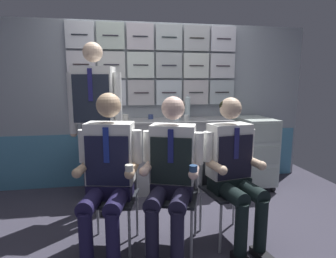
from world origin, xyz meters
The scene contains 16 objects.
ground centered at (0.00, 0.00, -0.02)m, with size 4.80×4.80×0.04m, color #373543.
galley_bulkhead centered at (-0.01, 1.37, 1.13)m, with size 4.20×0.14×2.15m.
galley_counter centered at (0.03, 1.09, 0.46)m, with size 1.74×0.53×0.91m.
service_trolley centered at (1.25, 0.99, 0.49)m, with size 0.40×0.65×0.92m.
folding_chair_left centered at (-0.56, -0.05, 0.52)m, with size 0.48×0.48×0.85m.
crew_member_left centered at (-0.60, -0.20, 0.72)m, with size 0.53×0.68×1.30m.
folding_chair_center centered at (-0.05, -0.12, 0.52)m, with size 0.51×0.51×0.85m.
crew_member_center centered at (-0.11, -0.27, 0.70)m, with size 0.54×0.68×1.27m.
folding_chair_right centered at (0.41, -0.08, 0.52)m, with size 0.46×0.46×0.85m.
crew_member_right centered at (0.44, -0.24, 0.69)m, with size 0.50×0.64×1.25m.
crew_member_standing centered at (-0.75, 0.55, 1.08)m, with size 0.54×0.33×1.77m.
water_bottle_clear centered at (0.40, 1.24, 1.06)m, with size 0.07×0.07×0.31m.
water_bottle_short centered at (0.20, 1.00, 1.05)m, with size 0.08×0.08×0.29m.
espresso_cup_small centered at (-0.44, 1.00, 0.96)m, with size 0.07×0.07×0.09m.
coffee_cup_spare centered at (0.30, 0.93, 0.95)m, with size 0.06×0.06×0.07m.
paper_cup_tan centered at (-0.11, 1.16, 0.95)m, with size 0.07×0.07×0.06m.
Camera 1 is at (-0.48, -2.31, 1.37)m, focal length 29.12 mm.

